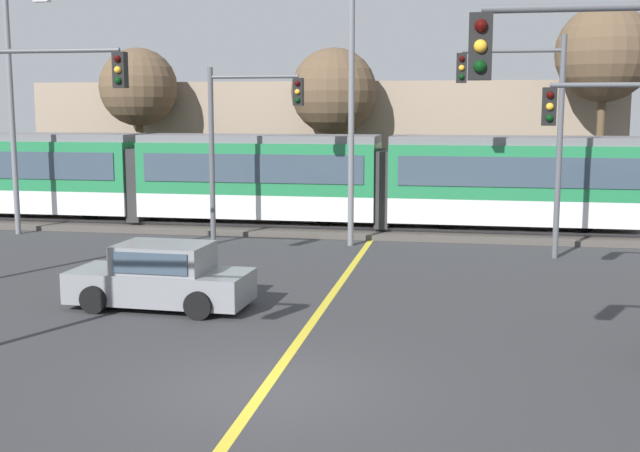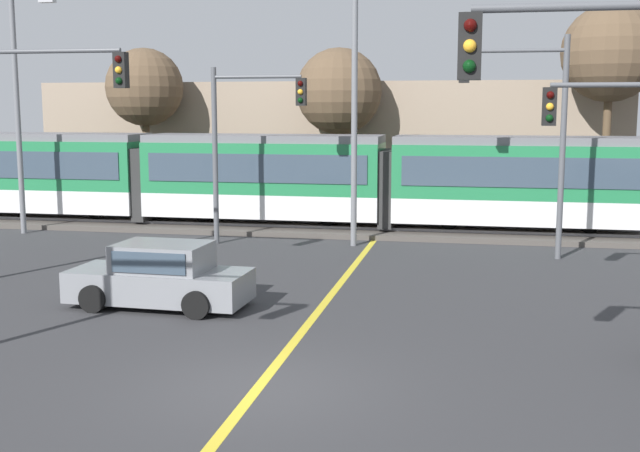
{
  "view_description": "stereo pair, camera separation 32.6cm",
  "coord_description": "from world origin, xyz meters",
  "px_view_note": "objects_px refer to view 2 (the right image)",
  "views": [
    {
      "loc": [
        3.19,
        -12.48,
        4.66
      ],
      "look_at": [
        -0.46,
        7.72,
        1.6
      ],
      "focal_mm": 45.0,
      "sensor_mm": 36.0,
      "label": 1
    },
    {
      "loc": [
        3.51,
        -12.42,
        4.66
      ],
      "look_at": [
        -0.46,
        7.72,
        1.6
      ],
      "focal_mm": 45.0,
      "sensor_mm": 36.0,
      "label": 2
    }
  ],
  "objects_px": {
    "traffic_light_far_right": "(530,115)",
    "traffic_light_mid_left": "(30,120)",
    "bare_tree_west": "(339,92)",
    "bare_tree_east": "(611,54)",
    "street_lamp_west": "(20,101)",
    "light_rail_tram": "(264,176)",
    "bare_tree_far_west": "(145,88)",
    "sedan_crossing": "(160,277)",
    "traffic_light_far_left": "(245,128)",
    "street_lamp_centre": "(360,90)"
  },
  "relations": [
    {
      "from": "street_lamp_west",
      "to": "bare_tree_west",
      "type": "xyz_separation_m",
      "value": [
        10.47,
        7.4,
        0.41
      ]
    },
    {
      "from": "traffic_light_mid_left",
      "to": "bare_tree_west",
      "type": "xyz_separation_m",
      "value": [
        5.68,
        14.83,
        0.97
      ]
    },
    {
      "from": "light_rail_tram",
      "to": "bare_tree_far_west",
      "type": "distance_m",
      "value": 8.63
    },
    {
      "from": "traffic_light_far_left",
      "to": "bare_tree_far_west",
      "type": "bearing_deg",
      "value": 131.3
    },
    {
      "from": "traffic_light_far_right",
      "to": "street_lamp_centre",
      "type": "bearing_deg",
      "value": 168.13
    },
    {
      "from": "sedan_crossing",
      "to": "street_lamp_west",
      "type": "relative_size",
      "value": 0.49
    },
    {
      "from": "traffic_light_far_left",
      "to": "traffic_light_mid_left",
      "type": "xyz_separation_m",
      "value": [
        -3.91,
        -6.64,
        0.36
      ]
    },
    {
      "from": "light_rail_tram",
      "to": "traffic_light_far_right",
      "type": "height_order",
      "value": "traffic_light_far_right"
    },
    {
      "from": "street_lamp_west",
      "to": "street_lamp_centre",
      "type": "relative_size",
      "value": 0.94
    },
    {
      "from": "bare_tree_far_west",
      "to": "bare_tree_west",
      "type": "height_order",
      "value": "bare_tree_far_west"
    },
    {
      "from": "traffic_light_far_right",
      "to": "traffic_light_mid_left",
      "type": "relative_size",
      "value": 1.05
    },
    {
      "from": "bare_tree_west",
      "to": "bare_tree_east",
      "type": "relative_size",
      "value": 0.83
    },
    {
      "from": "traffic_light_far_left",
      "to": "traffic_light_far_right",
      "type": "relative_size",
      "value": 0.88
    },
    {
      "from": "sedan_crossing",
      "to": "bare_tree_east",
      "type": "relative_size",
      "value": 0.49
    },
    {
      "from": "sedan_crossing",
      "to": "traffic_light_mid_left",
      "type": "bearing_deg",
      "value": 154.98
    },
    {
      "from": "traffic_light_far_right",
      "to": "bare_tree_east",
      "type": "xyz_separation_m",
      "value": [
        3.46,
        8.22,
        2.29
      ]
    },
    {
      "from": "street_lamp_west",
      "to": "bare_tree_west",
      "type": "bearing_deg",
      "value": 35.24
    },
    {
      "from": "sedan_crossing",
      "to": "street_lamp_centre",
      "type": "distance_m",
      "value": 10.76
    },
    {
      "from": "traffic_light_mid_left",
      "to": "traffic_light_far_left",
      "type": "bearing_deg",
      "value": 59.53
    },
    {
      "from": "traffic_light_far_right",
      "to": "street_lamp_centre",
      "type": "xyz_separation_m",
      "value": [
        -5.39,
        1.13,
        0.81
      ]
    },
    {
      "from": "traffic_light_far_left",
      "to": "street_lamp_west",
      "type": "height_order",
      "value": "street_lamp_west"
    },
    {
      "from": "sedan_crossing",
      "to": "traffic_light_mid_left",
      "type": "xyz_separation_m",
      "value": [
        -4.35,
        2.03,
        3.62
      ]
    },
    {
      "from": "sedan_crossing",
      "to": "bare_tree_far_west",
      "type": "bearing_deg",
      "value": 114.03
    },
    {
      "from": "traffic_light_mid_left",
      "to": "bare_tree_west",
      "type": "distance_m",
      "value": 15.91
    },
    {
      "from": "street_lamp_west",
      "to": "bare_tree_east",
      "type": "bearing_deg",
      "value": 17.64
    },
    {
      "from": "light_rail_tram",
      "to": "sedan_crossing",
      "type": "relative_size",
      "value": 6.57
    },
    {
      "from": "light_rail_tram",
      "to": "bare_tree_far_west",
      "type": "relative_size",
      "value": 3.87
    },
    {
      "from": "traffic_light_far_right",
      "to": "traffic_light_mid_left",
      "type": "xyz_separation_m",
      "value": [
        -13.1,
        -6.0,
        -0.09
      ]
    },
    {
      "from": "bare_tree_far_west",
      "to": "bare_tree_west",
      "type": "xyz_separation_m",
      "value": [
        8.72,
        0.27,
        -0.19
      ]
    },
    {
      "from": "traffic_light_mid_left",
      "to": "bare_tree_east",
      "type": "bearing_deg",
      "value": 40.65
    },
    {
      "from": "traffic_light_mid_left",
      "to": "sedan_crossing",
      "type": "bearing_deg",
      "value": -25.02
    },
    {
      "from": "traffic_light_far_left",
      "to": "bare_tree_east",
      "type": "relative_size",
      "value": 0.69
    },
    {
      "from": "traffic_light_far_right",
      "to": "street_lamp_centre",
      "type": "distance_m",
      "value": 5.56
    },
    {
      "from": "sedan_crossing",
      "to": "street_lamp_centre",
      "type": "relative_size",
      "value": 0.46
    },
    {
      "from": "sedan_crossing",
      "to": "bare_tree_west",
      "type": "bearing_deg",
      "value": 85.49
    },
    {
      "from": "traffic_light_far_right",
      "to": "traffic_light_mid_left",
      "type": "bearing_deg",
      "value": -155.4
    },
    {
      "from": "bare_tree_west",
      "to": "traffic_light_mid_left",
      "type": "bearing_deg",
      "value": -110.95
    },
    {
      "from": "street_lamp_west",
      "to": "sedan_crossing",
      "type": "bearing_deg",
      "value": -45.98
    },
    {
      "from": "traffic_light_far_left",
      "to": "bare_tree_east",
      "type": "distance_m",
      "value": 15.0
    },
    {
      "from": "light_rail_tram",
      "to": "street_lamp_west",
      "type": "xyz_separation_m",
      "value": [
        -8.38,
        -2.81,
        2.84
      ]
    },
    {
      "from": "traffic_light_far_right",
      "to": "street_lamp_west",
      "type": "height_order",
      "value": "street_lamp_west"
    },
    {
      "from": "traffic_light_far_right",
      "to": "street_lamp_west",
      "type": "distance_m",
      "value": 17.96
    },
    {
      "from": "traffic_light_far_right",
      "to": "bare_tree_far_west",
      "type": "height_order",
      "value": "bare_tree_far_west"
    },
    {
      "from": "traffic_light_far_left",
      "to": "bare_tree_west",
      "type": "distance_m",
      "value": 8.48
    },
    {
      "from": "light_rail_tram",
      "to": "traffic_light_far_right",
      "type": "xyz_separation_m",
      "value": [
        9.52,
        -4.24,
        2.36
      ]
    },
    {
      "from": "traffic_light_far_right",
      "to": "bare_tree_east",
      "type": "distance_m",
      "value": 9.21
    },
    {
      "from": "light_rail_tram",
      "to": "traffic_light_far_left",
      "type": "height_order",
      "value": "traffic_light_far_left"
    },
    {
      "from": "traffic_light_far_right",
      "to": "street_lamp_west",
      "type": "bearing_deg",
      "value": 175.42
    },
    {
      "from": "light_rail_tram",
      "to": "bare_tree_far_west",
      "type": "xyz_separation_m",
      "value": [
        -6.63,
        4.32,
        3.44
      ]
    },
    {
      "from": "street_lamp_west",
      "to": "bare_tree_east",
      "type": "distance_m",
      "value": 22.48
    }
  ]
}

